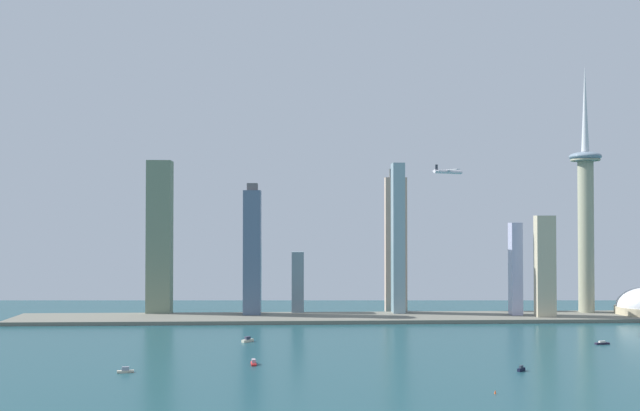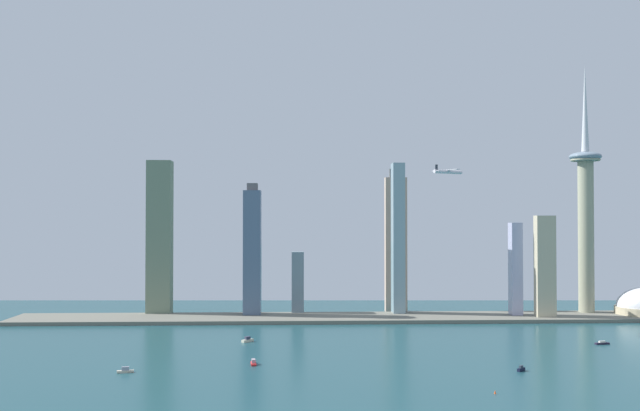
{
  "view_description": "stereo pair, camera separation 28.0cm",
  "coord_description": "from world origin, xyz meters",
  "px_view_note": "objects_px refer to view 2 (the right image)",
  "views": [
    {
      "loc": [
        -76.39,
        -375.87,
        109.56
      ],
      "look_at": [
        -46.21,
        432.03,
        126.66
      ],
      "focal_mm": 40.79,
      "sensor_mm": 36.0,
      "label": 1
    },
    {
      "loc": [
        -76.11,
        -375.88,
        109.56
      ],
      "look_at": [
        -46.21,
        432.03,
        126.66
      ],
      "focal_mm": 40.79,
      "sensor_mm": 36.0,
      "label": 2
    }
  ],
  "objects_px": {
    "airplane": "(448,172)",
    "channel_buoy_0": "(495,392)",
    "skyscraper_0": "(545,268)",
    "boat_1": "(125,370)",
    "boat_2": "(521,369)",
    "boat_0": "(248,340)",
    "skyscraper_2": "(252,253)",
    "skyscraper_1": "(398,239)",
    "skyscraper_6": "(160,238)",
    "skyscraper_4": "(396,243)",
    "boat_3": "(253,363)",
    "skyscraper_5": "(298,283)",
    "skyscraper_3": "(516,270)",
    "boat_4": "(602,343)",
    "observation_tower": "(586,207)"
  },
  "relations": [
    {
      "from": "boat_2",
      "to": "channel_buoy_0",
      "type": "relative_size",
      "value": 3.25
    },
    {
      "from": "skyscraper_1",
      "to": "boat_1",
      "type": "distance_m",
      "value": 397.61
    },
    {
      "from": "skyscraper_2",
      "to": "skyscraper_5",
      "type": "bearing_deg",
      "value": 20.18
    },
    {
      "from": "skyscraper_4",
      "to": "skyscraper_3",
      "type": "bearing_deg",
      "value": -27.57
    },
    {
      "from": "skyscraper_3",
      "to": "boat_4",
      "type": "distance_m",
      "value": 182.93
    },
    {
      "from": "boat_3",
      "to": "airplane",
      "type": "xyz_separation_m",
      "value": [
        185.97,
        165.46,
        157.52
      ]
    },
    {
      "from": "skyscraper_2",
      "to": "airplane",
      "type": "relative_size",
      "value": 4.58
    },
    {
      "from": "skyscraper_0",
      "to": "boat_1",
      "type": "height_order",
      "value": "skyscraper_0"
    },
    {
      "from": "boat_0",
      "to": "boat_3",
      "type": "height_order",
      "value": "boat_0"
    },
    {
      "from": "boat_4",
      "to": "boat_1",
      "type": "bearing_deg",
      "value": -175.65
    },
    {
      "from": "observation_tower",
      "to": "skyscraper_5",
      "type": "height_order",
      "value": "observation_tower"
    },
    {
      "from": "skyscraper_0",
      "to": "airplane",
      "type": "xyz_separation_m",
      "value": [
        -122.4,
        -70.63,
        101.29
      ]
    },
    {
      "from": "boat_4",
      "to": "airplane",
      "type": "bearing_deg",
      "value": 133.29
    },
    {
      "from": "skyscraper_5",
      "to": "skyscraper_6",
      "type": "relative_size",
      "value": 0.41
    },
    {
      "from": "skyscraper_1",
      "to": "skyscraper_5",
      "type": "relative_size",
      "value": 2.39
    },
    {
      "from": "boat_4",
      "to": "skyscraper_1",
      "type": "bearing_deg",
      "value": 117.11
    },
    {
      "from": "skyscraper_0",
      "to": "airplane",
      "type": "height_order",
      "value": "airplane"
    },
    {
      "from": "skyscraper_1",
      "to": "skyscraper_6",
      "type": "height_order",
      "value": "skyscraper_6"
    },
    {
      "from": "boat_0",
      "to": "skyscraper_1",
      "type": "bearing_deg",
      "value": -177.3
    },
    {
      "from": "skyscraper_2",
      "to": "boat_3",
      "type": "xyz_separation_m",
      "value": [
        16.19,
        -270.46,
        -72.08
      ]
    },
    {
      "from": "skyscraper_4",
      "to": "channel_buoy_0",
      "type": "height_order",
      "value": "skyscraper_4"
    },
    {
      "from": "skyscraper_6",
      "to": "channel_buoy_0",
      "type": "bearing_deg",
      "value": -53.98
    },
    {
      "from": "boat_3",
      "to": "channel_buoy_0",
      "type": "relative_size",
      "value": 6.25
    },
    {
      "from": "boat_0",
      "to": "boat_1",
      "type": "relative_size",
      "value": 0.89
    },
    {
      "from": "skyscraper_5",
      "to": "boat_1",
      "type": "distance_m",
      "value": 341.85
    },
    {
      "from": "observation_tower",
      "to": "boat_1",
      "type": "height_order",
      "value": "observation_tower"
    },
    {
      "from": "boat_2",
      "to": "boat_3",
      "type": "relative_size",
      "value": 0.52
    },
    {
      "from": "boat_3",
      "to": "boat_4",
      "type": "relative_size",
      "value": 1.06
    },
    {
      "from": "boat_0",
      "to": "boat_4",
      "type": "relative_size",
      "value": 0.81
    },
    {
      "from": "boat_0",
      "to": "boat_3",
      "type": "bearing_deg",
      "value": 51.91
    },
    {
      "from": "skyscraper_5",
      "to": "skyscraper_0",
      "type": "bearing_deg",
      "value": -11.07
    },
    {
      "from": "skyscraper_6",
      "to": "boat_0",
      "type": "relative_size",
      "value": 16.33
    },
    {
      "from": "skyscraper_6",
      "to": "channel_buoy_0",
      "type": "distance_m",
      "value": 487.98
    },
    {
      "from": "boat_4",
      "to": "skyscraper_0",
      "type": "bearing_deg",
      "value": 77.89
    },
    {
      "from": "boat_0",
      "to": "skyscraper_0",
      "type": "bearing_deg",
      "value": 158.32
    },
    {
      "from": "skyscraper_1",
      "to": "boat_0",
      "type": "height_order",
      "value": "skyscraper_1"
    },
    {
      "from": "skyscraper_3",
      "to": "boat_3",
      "type": "bearing_deg",
      "value": -137.99
    },
    {
      "from": "channel_buoy_0",
      "to": "skyscraper_6",
      "type": "bearing_deg",
      "value": 126.02
    },
    {
      "from": "skyscraper_1",
      "to": "boat_1",
      "type": "relative_size",
      "value": 14.3
    },
    {
      "from": "boat_0",
      "to": "boat_4",
      "type": "height_order",
      "value": "boat_0"
    },
    {
      "from": "boat_2",
      "to": "airplane",
      "type": "height_order",
      "value": "airplane"
    },
    {
      "from": "skyscraper_5",
      "to": "boat_0",
      "type": "distance_m",
      "value": 194.28
    },
    {
      "from": "skyscraper_6",
      "to": "boat_4",
      "type": "bearing_deg",
      "value": -26.06
    },
    {
      "from": "airplane",
      "to": "channel_buoy_0",
      "type": "bearing_deg",
      "value": -122.55
    },
    {
      "from": "boat_1",
      "to": "boat_3",
      "type": "bearing_deg",
      "value": 2.81
    },
    {
      "from": "channel_buoy_0",
      "to": "skyscraper_4",
      "type": "bearing_deg",
      "value": 90.5
    },
    {
      "from": "observation_tower",
      "to": "airplane",
      "type": "relative_size",
      "value": 8.78
    },
    {
      "from": "skyscraper_5",
      "to": "boat_2",
      "type": "xyz_separation_m",
      "value": [
        160.82,
        -321.24,
        -35.23
      ]
    },
    {
      "from": "skyscraper_0",
      "to": "skyscraper_3",
      "type": "relative_size",
      "value": 1.07
    },
    {
      "from": "boat_2",
      "to": "airplane",
      "type": "relative_size",
      "value": 0.22
    }
  ]
}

